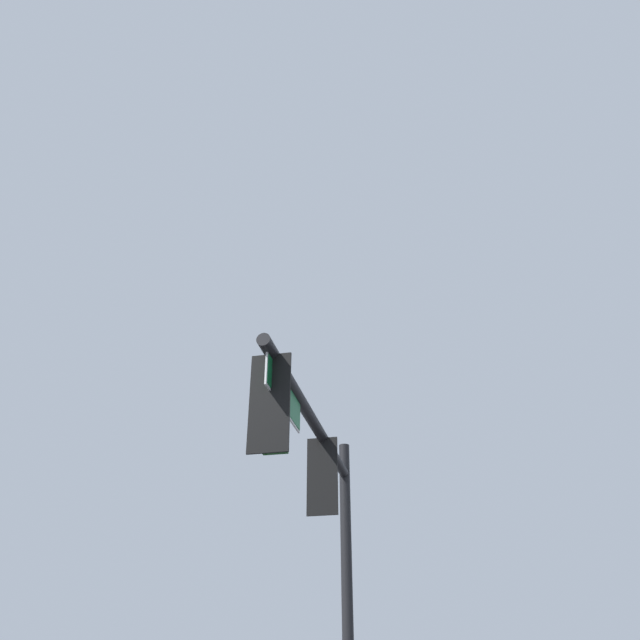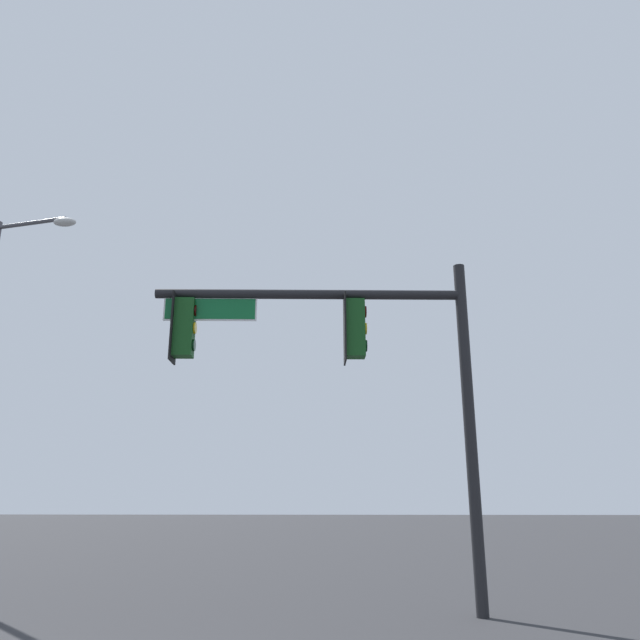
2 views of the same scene
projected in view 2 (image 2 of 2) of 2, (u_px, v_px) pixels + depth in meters
The scene contains 1 object.
signal_pole_near at pixel (341, 352), 11.47m from camera, with size 5.86×0.90×6.20m.
Camera 2 is at (-3.79, 5.20, 1.71)m, focal length 35.00 mm.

